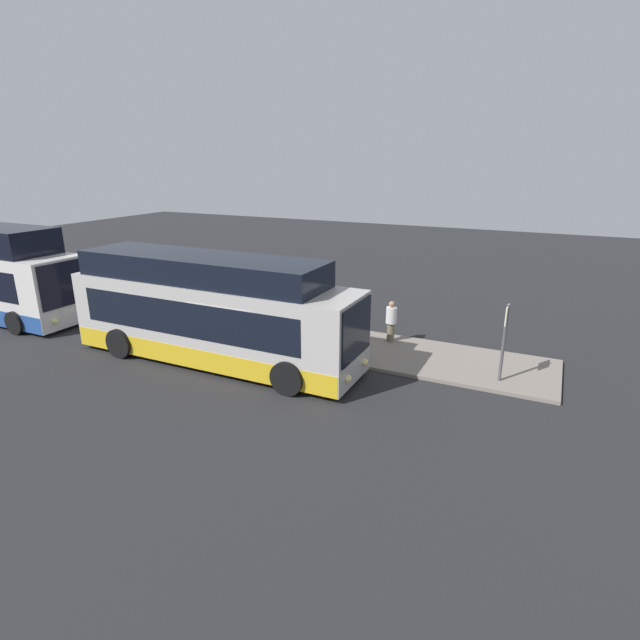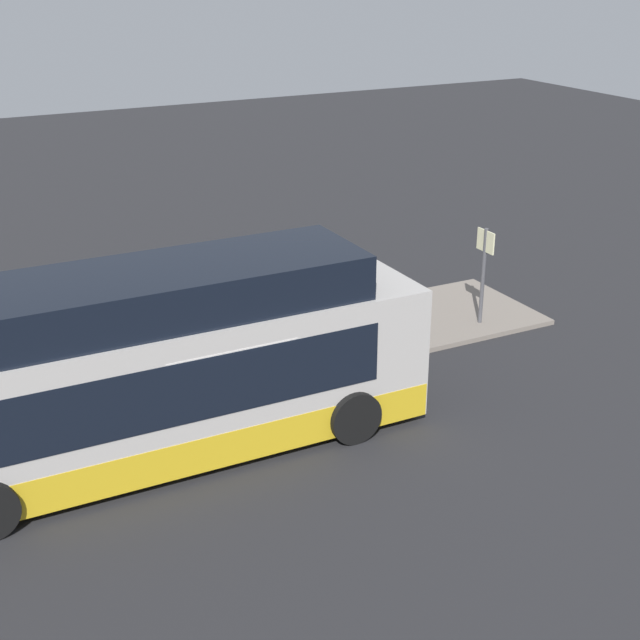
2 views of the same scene
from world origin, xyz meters
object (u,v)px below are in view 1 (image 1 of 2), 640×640
(bus_lead, at_px, (211,315))
(passenger_waiting, at_px, (285,313))
(suitcase, at_px, (283,325))
(sign_post, at_px, (505,333))
(passenger_boarding, at_px, (391,320))

(bus_lead, height_order, passenger_waiting, bus_lead)
(bus_lead, height_order, suitcase, bus_lead)
(bus_lead, height_order, sign_post, bus_lead)
(bus_lead, xyz_separation_m, passenger_waiting, (1.30, 2.86, -0.54))
(sign_post, bearing_deg, passenger_waiting, 176.20)
(bus_lead, distance_m, passenger_waiting, 3.19)
(passenger_waiting, bearing_deg, suitcase, 146.74)
(bus_lead, distance_m, sign_post, 9.71)
(suitcase, xyz_separation_m, sign_post, (8.56, -1.06, 1.28))
(sign_post, bearing_deg, bus_lead, -166.15)
(bus_lead, xyz_separation_m, passenger_boarding, (5.15, 4.31, -0.72))
(passenger_waiting, xyz_separation_m, suitcase, (-0.42, 0.52, -0.71))
(bus_lead, bearing_deg, passenger_boarding, 39.87)
(passenger_waiting, bearing_deg, bus_lead, -97.09)
(suitcase, height_order, sign_post, sign_post)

